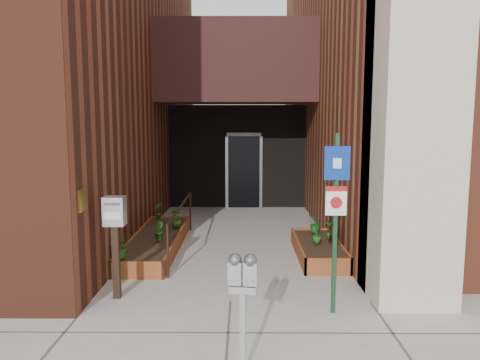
{
  "coord_description": "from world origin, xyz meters",
  "views": [
    {
      "loc": [
        0.18,
        -6.39,
        2.58
      ],
      "look_at": [
        0.12,
        1.8,
        1.52
      ],
      "focal_mm": 35.0,
      "sensor_mm": 36.0,
      "label": 1
    }
  ],
  "objects": [
    {
      "name": "shrub_right_a",
      "position": [
        1.55,
        2.09,
        0.46
      ],
      "size": [
        0.19,
        0.19,
        0.31
      ],
      "primitive_type": "imported",
      "rotation": [
        0.0,
        0.0,
        1.49
      ],
      "color": "#1F5919",
      "rests_on": "planter_right"
    },
    {
      "name": "shrub_right_c",
      "position": [
        1.64,
        2.91,
        0.48
      ],
      "size": [
        0.44,
        0.44,
        0.36
      ],
      "primitive_type": "imported",
      "rotation": [
        0.0,
        0.0,
        4.18
      ],
      "color": "#1B5919",
      "rests_on": "planter_right"
    },
    {
      "name": "shrub_left_a",
      "position": [
        -1.85,
        1.1,
        0.5
      ],
      "size": [
        0.49,
        0.49,
        0.4
      ],
      "primitive_type": "imported",
      "rotation": [
        0.0,
        0.0,
        0.53
      ],
      "color": "#1F5919",
      "rests_on": "planter_left"
    },
    {
      "name": "payment_dropbox",
      "position": [
        -1.65,
        0.12,
        1.08
      ],
      "size": [
        0.3,
        0.23,
        1.5
      ],
      "color": "black",
      "rests_on": "ground"
    },
    {
      "name": "shrub_left_d",
      "position": [
        -1.8,
        4.3,
        0.48
      ],
      "size": [
        0.26,
        0.26,
        0.35
      ],
      "primitive_type": "imported",
      "rotation": [
        0.0,
        0.0,
        5.45
      ],
      "color": "#175119",
      "rests_on": "planter_left"
    },
    {
      "name": "planter_right",
      "position": [
        1.6,
        2.2,
        0.13
      ],
      "size": [
        0.8,
        2.2,
        0.3
      ],
      "color": "brown",
      "rests_on": "ground"
    },
    {
      "name": "planter_left",
      "position": [
        -1.55,
        2.7,
        0.13
      ],
      "size": [
        0.9,
        3.6,
        0.3
      ],
      "color": "brown",
      "rests_on": "ground"
    },
    {
      "name": "sign_post",
      "position": [
        1.39,
        -0.38,
        1.48
      ],
      "size": [
        0.33,
        0.08,
        2.4
      ],
      "color": "#143820",
      "rests_on": "ground"
    },
    {
      "name": "shrub_left_b",
      "position": [
        -1.43,
        2.29,
        0.48
      ],
      "size": [
        0.26,
        0.26,
        0.35
      ],
      "primitive_type": "imported",
      "rotation": [
        0.0,
        0.0,
        2.1
      ],
      "color": "#1B4F16",
      "rests_on": "planter_left"
    },
    {
      "name": "shrub_right_b",
      "position": [
        1.85,
        2.4,
        0.48
      ],
      "size": [
        0.24,
        0.24,
        0.37
      ],
      "primitive_type": "imported",
      "rotation": [
        0.0,
        0.0,
        2.83
      ],
      "color": "#2B621C",
      "rests_on": "planter_right"
    },
    {
      "name": "handrail",
      "position": [
        -1.05,
        2.65,
        0.75
      ],
      "size": [
        0.04,
        3.34,
        0.9
      ],
      "color": "black",
      "rests_on": "ground"
    },
    {
      "name": "shrub_left_c",
      "position": [
        -1.25,
        3.39,
        0.48
      ],
      "size": [
        0.26,
        0.26,
        0.37
      ],
      "primitive_type": "imported",
      "rotation": [
        0.0,
        0.0,
        3.47
      ],
      "color": "#245016",
      "rests_on": "planter_left"
    },
    {
      "name": "parking_meter",
      "position": [
        0.18,
        -1.98,
        0.99
      ],
      "size": [
        0.29,
        0.15,
        1.28
      ],
      "color": "#B1B1B3",
      "rests_on": "ground"
    },
    {
      "name": "ground",
      "position": [
        0.0,
        0.0,
        0.0
      ],
      "size": [
        80.0,
        80.0,
        0.0
      ],
      "primitive_type": "plane",
      "color": "#9E9991",
      "rests_on": "ground"
    },
    {
      "name": "architecture",
      "position": [
        -0.18,
        6.89,
        4.98
      ],
      "size": [
        20.0,
        14.6,
        10.0
      ],
      "color": "maroon",
      "rests_on": "ground"
    }
  ]
}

